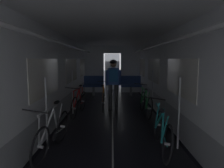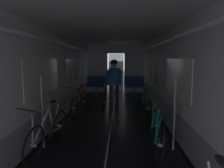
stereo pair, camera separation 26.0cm
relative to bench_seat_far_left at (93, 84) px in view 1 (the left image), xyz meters
name	(u,v)px [view 1 (the left image)]	position (x,y,z in m)	size (l,w,h in m)	color
train_car_shell	(112,61)	(0.90, -4.47, 1.13)	(3.14, 12.34, 2.57)	black
bench_seat_far_left	(93,84)	(0.00, 0.00, 0.00)	(0.98, 0.51, 0.95)	gray
bench_seat_far_right	(130,84)	(1.80, 0.00, 0.00)	(0.98, 0.51, 0.95)	gray
bicycle_teal	(162,131)	(1.85, -6.03, -0.19)	(0.44, 1.70, 0.96)	black
bicycle_silver	(52,133)	(-0.21, -6.13, -0.19)	(0.50, 1.69, 0.95)	black
bicycle_red	(78,103)	(-0.15, -3.52, -0.18)	(0.44, 1.69, 0.95)	black
bicycle_green	(145,103)	(1.94, -3.54, -0.19)	(0.44, 1.69, 0.95)	black
person_cyclist_aisle	(113,79)	(0.93, -3.03, 0.50)	(0.53, 0.40, 1.73)	#2D2D33
bicycle_orange_in_aisle	(103,98)	(0.59, -2.77, -0.18)	(0.44, 1.69, 0.94)	black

